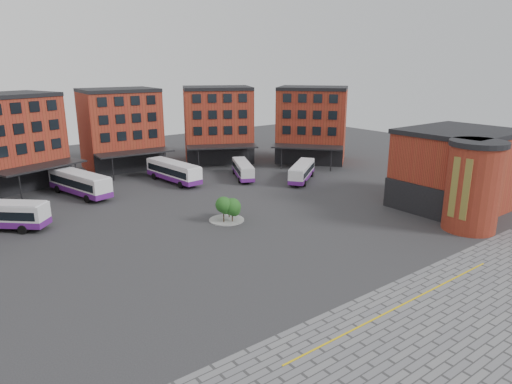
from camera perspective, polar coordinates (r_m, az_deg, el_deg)
ground at (r=47.30m, az=2.43°, el=-7.90°), size 160.00×160.00×0.00m
paving_zone at (r=37.07m, az=28.50°, el=-17.16°), size 50.00×22.00×0.02m
yellow_line at (r=40.21m, az=17.93°, el=-13.20°), size 26.00×0.15×0.02m
main_building at (r=76.00m, az=-19.30°, el=6.02°), size 94.14×42.48×14.60m
east_building at (r=65.48m, az=24.06°, el=2.34°), size 17.40×15.40×10.60m
tree_island at (r=56.40m, az=-3.41°, el=-1.97°), size 4.40×4.40×3.36m
bus_c at (r=72.15m, az=-21.18°, el=1.04°), size 5.83×12.89×3.54m
bus_d at (r=76.19m, az=-10.28°, el=2.56°), size 4.12×12.34×3.41m
bus_e at (r=77.82m, az=-1.65°, el=2.84°), size 6.45×9.96×2.81m
bus_f at (r=76.34m, az=5.76°, el=2.57°), size 9.94×8.16×2.97m
blue_car at (r=58.74m, az=24.86°, el=-3.91°), size 4.15×3.26×1.32m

